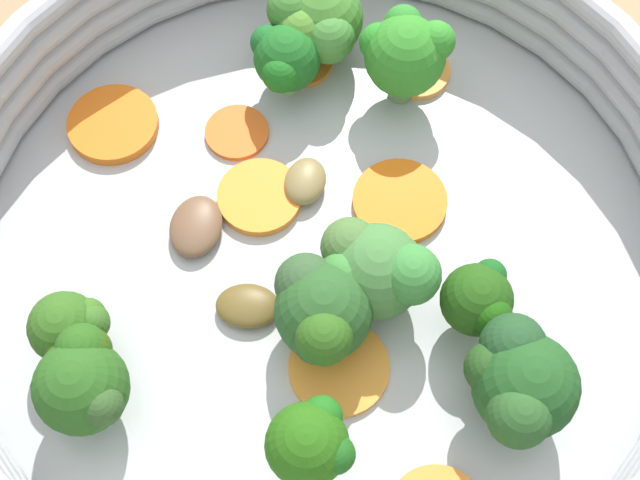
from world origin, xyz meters
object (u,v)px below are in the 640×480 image
at_px(carrot_slice_1, 416,71).
at_px(carrot_slice_4, 260,197).
at_px(carrot_slice_6, 237,132).
at_px(broccoli_floret_9, 520,382).
at_px(broccoli_floret_3, 311,443).
at_px(mushroom_piece_2, 196,227).
at_px(carrot_slice_0, 339,368).
at_px(carrot_slice_7, 113,124).
at_px(broccoli_floret_2, 83,380).
at_px(broccoli_floret_8, 405,52).
at_px(mushroom_piece_1, 305,181).
at_px(carrot_slice_2, 302,61).
at_px(mushroom_piece_0, 248,306).
at_px(broccoli_floret_7, 374,269).
at_px(skillet, 320,260).
at_px(carrot_slice_5, 400,201).
at_px(broccoli_floret_4, 479,301).
at_px(broccoli_floret_1, 70,328).
at_px(broccoli_floret_6, 284,59).
at_px(broccoli_floret_0, 316,22).
at_px(broccoli_floret_5, 319,312).

bearing_deg(carrot_slice_1, carrot_slice_4, -34.63).
height_order(carrot_slice_6, broccoli_floret_9, broccoli_floret_9).
bearing_deg(broccoli_floret_3, mushroom_piece_2, -141.45).
xyz_separation_m(carrot_slice_0, carrot_slice_7, (-0.11, -0.14, 0.00)).
bearing_deg(broccoli_floret_2, broccoli_floret_8, 151.63).
relative_size(carrot_slice_7, broccoli_floret_3, 0.98).
height_order(carrot_slice_0, broccoli_floret_3, broccoli_floret_3).
bearing_deg(mushroom_piece_1, carrot_slice_2, -166.70).
bearing_deg(mushroom_piece_0, carrot_slice_4, -171.86).
relative_size(broccoli_floret_3, mushroom_piece_1, 1.76).
bearing_deg(carrot_slice_6, carrot_slice_1, 124.19).
height_order(carrot_slice_4, broccoli_floret_7, broccoli_floret_7).
xyz_separation_m(skillet, broccoli_floret_2, (0.09, -0.08, 0.04)).
height_order(carrot_slice_5, broccoli_floret_2, broccoli_floret_2).
relative_size(carrot_slice_5, carrot_slice_7, 1.01).
height_order(carrot_slice_6, broccoli_floret_4, broccoli_floret_4).
relative_size(skillet, broccoli_floret_1, 8.89).
relative_size(carrot_slice_1, carrot_slice_4, 0.87).
bearing_deg(carrot_slice_4, broccoli_floret_6, -178.53).
relative_size(carrot_slice_0, broccoli_floret_0, 0.93).
xyz_separation_m(carrot_slice_5, carrot_slice_6, (-0.02, -0.09, -0.00)).
bearing_deg(broccoli_floret_1, broccoli_floret_9, 93.45).
relative_size(broccoli_floret_0, broccoli_floret_7, 0.89).
height_order(broccoli_floret_6, broccoli_floret_8, broccoli_floret_8).
distance_m(carrot_slice_0, broccoli_floret_0, 0.18).
bearing_deg(carrot_slice_5, carrot_slice_1, -176.93).
distance_m(broccoli_floret_5, broccoli_floret_7, 0.03).
bearing_deg(broccoli_floret_6, carrot_slice_1, 110.94).
bearing_deg(broccoli_floret_5, broccoli_floret_1, -75.55).
bearing_deg(skillet, carrot_slice_1, 166.13).
distance_m(broccoli_floret_4, broccoli_floret_9, 0.04).
bearing_deg(mushroom_piece_0, broccoli_floret_1, -65.13).
bearing_deg(carrot_slice_2, broccoli_floret_1, -20.08).
height_order(broccoli_floret_3, broccoli_floret_5, same).
bearing_deg(carrot_slice_5, carrot_slice_2, -138.84).
relative_size(carrot_slice_2, broccoli_floret_4, 0.80).
height_order(carrot_slice_7, broccoli_floret_7, broccoli_floret_7).
distance_m(carrot_slice_2, carrot_slice_5, 0.10).
relative_size(carrot_slice_6, mushroom_piece_1, 1.21).
bearing_deg(broccoli_floret_6, mushroom_piece_1, 21.79).
height_order(broccoli_floret_2, broccoli_floret_7, same).
xyz_separation_m(broccoli_floret_0, broccoli_floret_9, (0.17, 0.12, 0.00)).
distance_m(carrot_slice_2, mushroom_piece_1, 0.08).
xyz_separation_m(broccoli_floret_6, broccoli_floret_7, (0.11, 0.07, 0.00)).
relative_size(skillet, carrot_slice_4, 8.18).
height_order(broccoli_floret_1, broccoli_floret_2, broccoli_floret_2).
relative_size(broccoli_floret_2, mushroom_piece_1, 1.76).
height_order(skillet, mushroom_piece_2, mushroom_piece_2).
relative_size(carrot_slice_1, mushroom_piece_2, 1.08).
bearing_deg(mushroom_piece_0, broccoli_floret_9, 80.28).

